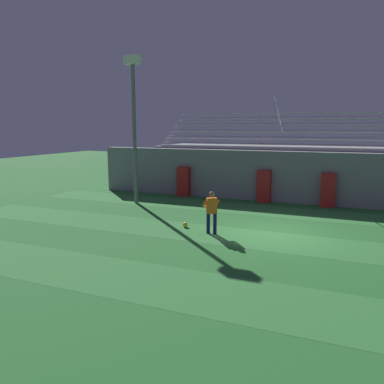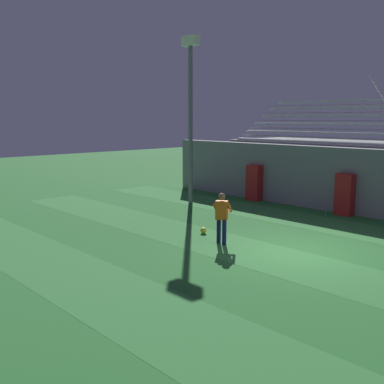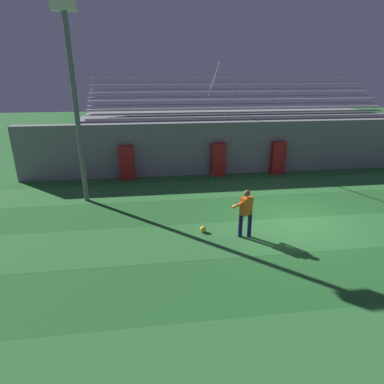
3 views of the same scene
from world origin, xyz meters
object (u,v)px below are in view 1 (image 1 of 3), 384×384
at_px(padding_pillar_gate_left, 264,186).
at_px(floodlight_pole, 134,111).
at_px(goalkeeper, 212,210).
at_px(soccer_ball, 185,225).
at_px(padding_pillar_far_left, 184,182).
at_px(padding_pillar_gate_right, 328,190).
at_px(water_bottle, 252,201).

bearing_deg(padding_pillar_gate_left, floodlight_pole, -156.31).
xyz_separation_m(goalkeeper, soccer_ball, (-1.32, 0.49, -0.84)).
distance_m(padding_pillar_far_left, soccer_ball, 7.14).
relative_size(padding_pillar_gate_right, floodlight_pole, 0.23).
distance_m(padding_pillar_gate_right, water_bottle, 3.93).
relative_size(padding_pillar_gate_left, padding_pillar_gate_right, 1.00).
bearing_deg(goalkeeper, floodlight_pole, 144.61).
height_order(floodlight_pole, water_bottle, floodlight_pole).
height_order(padding_pillar_gate_right, water_bottle, padding_pillar_gate_right).
distance_m(floodlight_pole, soccer_ball, 7.54).
relative_size(goalkeeper, water_bottle, 6.96).
height_order(soccer_ball, water_bottle, water_bottle).
bearing_deg(soccer_ball, water_bottle, 76.28).
height_order(padding_pillar_far_left, floodlight_pole, floodlight_pole).
distance_m(padding_pillar_far_left, goalkeeper, 8.15).
bearing_deg(padding_pillar_far_left, padding_pillar_gate_right, 0.00).
xyz_separation_m(padding_pillar_gate_left, soccer_ball, (-1.90, -6.47, -0.77)).
height_order(padding_pillar_far_left, water_bottle, padding_pillar_far_left).
relative_size(goalkeeper, soccer_ball, 7.59).
distance_m(padding_pillar_gate_left, goalkeeper, 6.99).
height_order(padding_pillar_gate_right, padding_pillar_far_left, same).
bearing_deg(water_bottle, floodlight_pole, -159.77).
relative_size(padding_pillar_gate_left, padding_pillar_far_left, 1.00).
bearing_deg(floodlight_pole, goalkeeper, -35.39).
relative_size(padding_pillar_far_left, water_bottle, 7.33).
relative_size(floodlight_pole, soccer_ball, 35.14).
distance_m(padding_pillar_gate_right, goalkeeper, 7.99).
xyz_separation_m(padding_pillar_far_left, floodlight_pole, (-1.61, -2.82, 4.03)).
height_order(padding_pillar_gate_left, soccer_ball, padding_pillar_gate_left).
bearing_deg(goalkeeper, padding_pillar_gate_left, 85.21).
xyz_separation_m(floodlight_pole, soccer_ball, (4.52, -3.66, -4.80)).
bearing_deg(water_bottle, padding_pillar_gate_left, 52.70).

